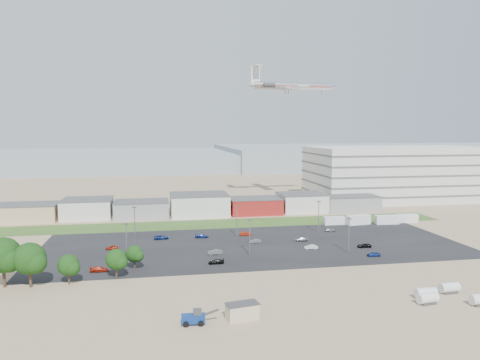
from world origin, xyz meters
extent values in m
plane|color=#977D60|center=(0.00, 0.00, 0.00)|extent=(700.00, 700.00, 0.00)
cube|color=black|center=(5.00, 20.00, 0.01)|extent=(120.00, 50.00, 0.01)
cube|color=#324E1D|center=(0.00, 52.00, 0.01)|extent=(160.00, 16.00, 0.02)
cube|color=silver|center=(90.00, 95.00, 12.50)|extent=(80.00, 40.00, 25.00)
imported|color=black|center=(34.98, 11.50, 0.55)|extent=(4.09, 2.12, 1.10)
imported|color=silver|center=(19.63, 12.45, 0.61)|extent=(3.80, 1.69, 1.21)
imported|color=navy|center=(33.38, 2.32, 0.59)|extent=(3.58, 1.72, 1.18)
imported|color=black|center=(-8.24, 2.94, 0.57)|extent=(3.97, 1.68, 1.14)
imported|color=#595B5E|center=(-7.41, 11.68, 0.65)|extent=(4.07, 1.71, 1.31)
imported|color=maroon|center=(-34.91, 21.95, 0.59)|extent=(3.61, 1.85, 1.18)
imported|color=navy|center=(-8.91, 31.65, 0.59)|extent=(4.27, 2.15, 1.19)
imported|color=#595B5E|center=(5.94, 22.31, 0.56)|extent=(3.49, 1.40, 1.13)
imported|color=#A5A5AA|center=(33.20, 32.85, 0.56)|extent=(3.39, 1.60, 1.12)
imported|color=navy|center=(-21.23, 31.93, 0.62)|extent=(4.65, 2.42, 1.25)
imported|color=maroon|center=(-36.00, 1.44, 0.62)|extent=(4.28, 1.78, 1.23)
imported|color=maroon|center=(4.88, 32.10, 0.61)|extent=(3.85, 1.77, 1.22)
imported|color=#A5A5AA|center=(19.65, 21.84, 0.60)|extent=(4.24, 2.05, 1.19)
camera|label=1|loc=(-22.76, -109.16, 33.04)|focal=35.00mm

